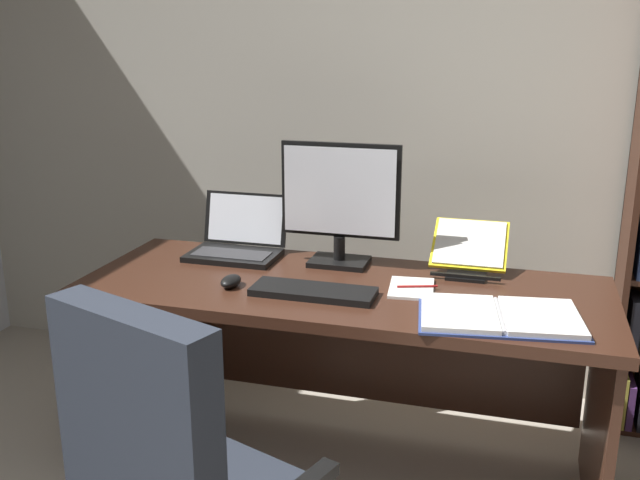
# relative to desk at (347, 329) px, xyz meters

# --- Properties ---
(wall_back) EXTENTS (5.33, 0.12, 2.65)m
(wall_back) POSITION_rel_desk_xyz_m (0.20, 0.82, 0.77)
(wall_back) COLOR beige
(wall_back) RESTS_ON ground
(desk) EXTENTS (1.85, 0.71, 0.75)m
(desk) POSITION_rel_desk_xyz_m (0.00, 0.00, 0.00)
(desk) COLOR #381E14
(desk) RESTS_ON ground
(monitor) EXTENTS (0.45, 0.16, 0.47)m
(monitor) POSITION_rel_desk_xyz_m (-0.07, 0.15, 0.43)
(monitor) COLOR black
(monitor) RESTS_ON desk
(laptop) EXTENTS (0.35, 0.28, 0.23)m
(laptop) POSITION_rel_desk_xyz_m (-0.49, 0.15, 0.25)
(laptop) COLOR black
(laptop) RESTS_ON desk
(keyboard) EXTENTS (0.42, 0.15, 0.02)m
(keyboard) POSITION_rel_desk_xyz_m (-0.07, -0.20, 0.21)
(keyboard) COLOR black
(keyboard) RESTS_ON desk
(computer_mouse) EXTENTS (0.06, 0.10, 0.04)m
(computer_mouse) POSITION_rel_desk_xyz_m (-0.37, -0.20, 0.22)
(computer_mouse) COLOR black
(computer_mouse) RESTS_ON desk
(reading_stand_with_book) EXTENTS (0.28, 0.28, 0.16)m
(reading_stand_with_book) POSITION_rel_desk_xyz_m (0.41, 0.21, 0.28)
(reading_stand_with_book) COLOR black
(reading_stand_with_book) RESTS_ON desk
(open_binder) EXTENTS (0.53, 0.38, 0.02)m
(open_binder) POSITION_rel_desk_xyz_m (0.55, -0.25, 0.21)
(open_binder) COLOR navy
(open_binder) RESTS_ON desk
(notepad) EXTENTS (0.17, 0.22, 0.01)m
(notepad) POSITION_rel_desk_xyz_m (0.24, -0.06, 0.21)
(notepad) COLOR silver
(notepad) RESTS_ON desk
(pen) EXTENTS (0.14, 0.05, 0.01)m
(pen) POSITION_rel_desk_xyz_m (0.26, -0.06, 0.21)
(pen) COLOR maroon
(pen) RESTS_ON notepad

